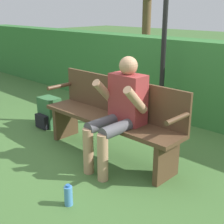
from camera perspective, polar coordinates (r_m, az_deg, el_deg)
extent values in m
plane|color=#426B33|center=(3.78, -0.59, -7.80)|extent=(40.00, 40.00, 0.00)
cube|color=#337033|center=(4.94, 14.15, 5.58)|extent=(12.00, 0.47, 1.23)
cube|color=#513823|center=(3.60, -0.61, -1.41)|extent=(1.87, 0.42, 0.05)
cube|color=#513823|center=(3.66, 1.47, 2.86)|extent=(1.87, 0.04, 0.44)
cube|color=#513823|center=(4.26, -8.46, -1.76)|extent=(0.06, 0.38, 0.42)
cube|color=#513823|center=(3.22, 9.93, -8.78)|extent=(0.06, 0.38, 0.42)
cylinder|color=#513823|center=(4.19, -9.57, 4.68)|extent=(0.05, 0.38, 0.05)
cylinder|color=#513823|center=(2.99, 11.93, -1.16)|extent=(0.05, 0.38, 0.05)
cube|color=#993333|center=(3.38, 2.91, 2.42)|extent=(0.39, 0.22, 0.54)
sphere|color=tan|center=(3.30, 3.01, 8.45)|extent=(0.20, 0.20, 0.20)
cylinder|color=#4C4C51|center=(3.35, -1.32, -1.98)|extent=(0.13, 0.49, 0.13)
cylinder|color=#4C4C51|center=(3.21, 1.40, -2.91)|extent=(0.13, 0.49, 0.13)
cylinder|color=tan|center=(3.30, -4.35, -7.15)|extent=(0.11, 0.11, 0.50)
cylinder|color=tan|center=(3.15, -1.70, -8.35)|extent=(0.11, 0.11, 0.50)
cylinder|color=tan|center=(3.41, -1.31, 3.61)|extent=(0.09, 0.33, 0.33)
cylinder|color=tan|center=(3.13, 4.34, 2.16)|extent=(0.09, 0.33, 0.33)
cube|color=#336638|center=(4.68, -11.33, 0.02)|extent=(0.31, 0.22, 0.44)
cube|color=black|center=(4.64, -12.71, -1.69)|extent=(0.24, 0.08, 0.20)
cylinder|color=#4C8CCC|center=(2.89, -7.97, -14.93)|extent=(0.08, 0.08, 0.18)
cylinder|color=#2D66B2|center=(2.84, -8.07, -13.22)|extent=(0.04, 0.04, 0.02)
cylinder|color=black|center=(4.46, 9.56, 14.28)|extent=(0.07, 0.07, 2.73)
cylinder|color=brown|center=(9.82, 6.33, 16.17)|extent=(0.26, 0.26, 2.57)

